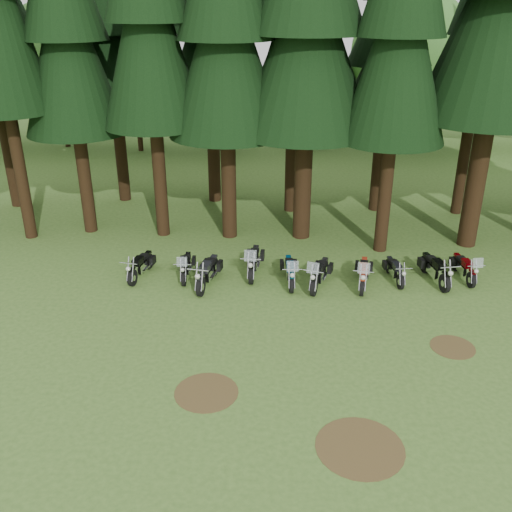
{
  "coord_description": "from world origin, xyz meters",
  "views": [
    {
      "loc": [
        -1.18,
        -14.8,
        10.08
      ],
      "look_at": [
        -1.85,
        5.0,
        1.0
      ],
      "focal_mm": 40.0,
      "sensor_mm": 36.0,
      "label": 1
    }
  ],
  "objects_px": {
    "motorcycle_4": "(290,272)",
    "motorcycle_6": "(363,274)",
    "motorcycle_2": "(208,273)",
    "motorcycle_0": "(141,266)",
    "motorcycle_5": "(319,274)",
    "motorcycle_3": "(254,262)",
    "motorcycle_8": "(435,270)",
    "motorcycle_1": "(186,267)",
    "motorcycle_7": "(395,271)",
    "motorcycle_9": "(464,268)"
  },
  "relations": [
    {
      "from": "motorcycle_2",
      "to": "motorcycle_6",
      "type": "height_order",
      "value": "motorcycle_6"
    },
    {
      "from": "motorcycle_7",
      "to": "motorcycle_0",
      "type": "bearing_deg",
      "value": 172.51
    },
    {
      "from": "motorcycle_7",
      "to": "motorcycle_9",
      "type": "xyz_separation_m",
      "value": [
        2.71,
        0.24,
        0.04
      ]
    },
    {
      "from": "motorcycle_0",
      "to": "motorcycle_3",
      "type": "bearing_deg",
      "value": 16.68
    },
    {
      "from": "motorcycle_6",
      "to": "motorcycle_5",
      "type": "bearing_deg",
      "value": -167.12
    },
    {
      "from": "motorcycle_7",
      "to": "motorcycle_2",
      "type": "bearing_deg",
      "value": 177.39
    },
    {
      "from": "motorcycle_7",
      "to": "motorcycle_8",
      "type": "relative_size",
      "value": 0.83
    },
    {
      "from": "motorcycle_2",
      "to": "motorcycle_0",
      "type": "bearing_deg",
      "value": 177.95
    },
    {
      "from": "motorcycle_8",
      "to": "motorcycle_7",
      "type": "bearing_deg",
      "value": 166.9
    },
    {
      "from": "motorcycle_1",
      "to": "motorcycle_9",
      "type": "distance_m",
      "value": 10.8
    },
    {
      "from": "motorcycle_6",
      "to": "motorcycle_3",
      "type": "bearing_deg",
      "value": 178.31
    },
    {
      "from": "motorcycle_0",
      "to": "motorcycle_5",
      "type": "bearing_deg",
      "value": 7.1
    },
    {
      "from": "motorcycle_1",
      "to": "motorcycle_6",
      "type": "relative_size",
      "value": 0.9
    },
    {
      "from": "motorcycle_2",
      "to": "motorcycle_5",
      "type": "distance_m",
      "value": 4.24
    },
    {
      "from": "motorcycle_8",
      "to": "motorcycle_3",
      "type": "bearing_deg",
      "value": 165.46
    },
    {
      "from": "motorcycle_0",
      "to": "motorcycle_7",
      "type": "distance_m",
      "value": 9.87
    },
    {
      "from": "motorcycle_1",
      "to": "motorcycle_6",
      "type": "xyz_separation_m",
      "value": [
        6.81,
        -0.49,
        0.05
      ]
    },
    {
      "from": "motorcycle_1",
      "to": "motorcycle_3",
      "type": "distance_m",
      "value": 2.65
    },
    {
      "from": "motorcycle_5",
      "to": "motorcycle_8",
      "type": "height_order",
      "value": "motorcycle_5"
    },
    {
      "from": "motorcycle_1",
      "to": "motorcycle_8",
      "type": "relative_size",
      "value": 0.88
    },
    {
      "from": "motorcycle_4",
      "to": "motorcycle_6",
      "type": "xyz_separation_m",
      "value": [
        2.77,
        -0.13,
        0.01
      ]
    },
    {
      "from": "motorcycle_5",
      "to": "motorcycle_8",
      "type": "xyz_separation_m",
      "value": [
        4.46,
        0.51,
        0.0
      ]
    },
    {
      "from": "motorcycle_2",
      "to": "motorcycle_9",
      "type": "height_order",
      "value": "motorcycle_9"
    },
    {
      "from": "motorcycle_7",
      "to": "motorcycle_9",
      "type": "relative_size",
      "value": 0.92
    },
    {
      "from": "motorcycle_3",
      "to": "motorcycle_6",
      "type": "bearing_deg",
      "value": -7.57
    },
    {
      "from": "motorcycle_1",
      "to": "motorcycle_2",
      "type": "height_order",
      "value": "motorcycle_1"
    },
    {
      "from": "motorcycle_4",
      "to": "motorcycle_6",
      "type": "relative_size",
      "value": 0.97
    },
    {
      "from": "motorcycle_0",
      "to": "motorcycle_2",
      "type": "xyz_separation_m",
      "value": [
        2.69,
        -0.61,
        0.06
      ]
    },
    {
      "from": "motorcycle_5",
      "to": "motorcycle_9",
      "type": "distance_m",
      "value": 5.71
    },
    {
      "from": "motorcycle_0",
      "to": "motorcycle_4",
      "type": "relative_size",
      "value": 0.95
    },
    {
      "from": "motorcycle_3",
      "to": "motorcycle_5",
      "type": "xyz_separation_m",
      "value": [
        2.52,
        -0.94,
        -0.02
      ]
    },
    {
      "from": "motorcycle_1",
      "to": "motorcycle_3",
      "type": "height_order",
      "value": "motorcycle_3"
    },
    {
      "from": "motorcycle_0",
      "to": "motorcycle_4",
      "type": "bearing_deg",
      "value": 8.31
    },
    {
      "from": "motorcycle_1",
      "to": "motorcycle_8",
      "type": "distance_m",
      "value": 9.61
    },
    {
      "from": "motorcycle_2",
      "to": "motorcycle_3",
      "type": "xyz_separation_m",
      "value": [
        1.71,
        0.99,
        0.01
      ]
    },
    {
      "from": "motorcycle_1",
      "to": "motorcycle_7",
      "type": "bearing_deg",
      "value": -1.51
    },
    {
      "from": "motorcycle_2",
      "to": "motorcycle_4",
      "type": "distance_m",
      "value": 3.13
    },
    {
      "from": "motorcycle_0",
      "to": "motorcycle_5",
      "type": "distance_m",
      "value": 6.95
    },
    {
      "from": "motorcycle_2",
      "to": "motorcycle_4",
      "type": "relative_size",
      "value": 1.07
    },
    {
      "from": "motorcycle_2",
      "to": "motorcycle_7",
      "type": "distance_m",
      "value": 7.21
    },
    {
      "from": "motorcycle_4",
      "to": "motorcycle_7",
      "type": "relative_size",
      "value": 1.15
    },
    {
      "from": "motorcycle_0",
      "to": "motorcycle_9",
      "type": "relative_size",
      "value": 1.01
    },
    {
      "from": "motorcycle_0",
      "to": "motorcycle_3",
      "type": "height_order",
      "value": "motorcycle_3"
    },
    {
      "from": "motorcycle_0",
      "to": "motorcycle_4",
      "type": "xyz_separation_m",
      "value": [
        5.81,
        -0.34,
        0.03
      ]
    },
    {
      "from": "motorcycle_5",
      "to": "motorcycle_6",
      "type": "height_order",
      "value": "motorcycle_5"
    },
    {
      "from": "motorcycle_5",
      "to": "motorcycle_1",
      "type": "bearing_deg",
      "value": -168.64
    },
    {
      "from": "motorcycle_5",
      "to": "motorcycle_8",
      "type": "distance_m",
      "value": 4.49
    },
    {
      "from": "motorcycle_3",
      "to": "motorcycle_7",
      "type": "xyz_separation_m",
      "value": [
        5.47,
        -0.37,
        -0.11
      ]
    },
    {
      "from": "motorcycle_0",
      "to": "motorcycle_3",
      "type": "xyz_separation_m",
      "value": [
        4.4,
        0.38,
        0.06
      ]
    },
    {
      "from": "motorcycle_3",
      "to": "motorcycle_5",
      "type": "relative_size",
      "value": 1.06
    }
  ]
}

